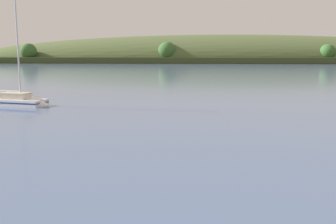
{
  "coord_description": "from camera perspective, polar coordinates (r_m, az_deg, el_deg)",
  "views": [
    {
      "loc": [
        7.44,
        3.34,
        5.68
      ],
      "look_at": [
        7.26,
        34.06,
        0.93
      ],
      "focal_mm": 40.03,
      "sensor_mm": 36.0,
      "label": 1
    }
  ],
  "objects": [
    {
      "name": "far_shoreline_hill",
      "position": [
        263.91,
        6.85,
        7.54
      ],
      "size": [
        474.46,
        101.76,
        38.25
      ],
      "rotation": [
        0.0,
        0.0,
        -0.09
      ],
      "color": "#35401E",
      "rests_on": "ground"
    },
    {
      "name": "sailboat_near_mooring",
      "position": [
        44.81,
        -21.43,
        1.24
      ],
      "size": [
        8.59,
        4.63,
        12.73
      ],
      "rotation": [
        0.0,
        0.0,
        5.99
      ],
      "color": "white",
      "rests_on": "ground"
    }
  ]
}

